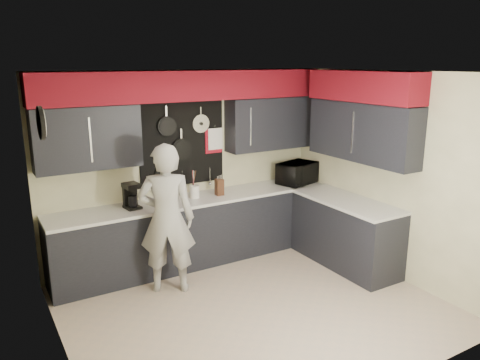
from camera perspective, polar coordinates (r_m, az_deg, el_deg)
ground at (r=5.51m, az=1.56°, el=-15.17°), size 4.00×4.00×0.00m
back_wall_assembly at (r=6.25m, az=-6.16°, el=7.81°), size 4.00×0.36×2.60m
right_wall_assembly at (r=6.22m, az=15.04°, el=6.75°), size 0.36×3.50×2.60m
left_wall_assembly at (r=4.33m, az=-21.48°, el=-5.28°), size 0.05×3.50×2.60m
base_cabinets at (r=6.42m, az=-0.10°, el=-6.21°), size 3.95×2.20×0.92m
microwave at (r=7.05m, az=6.98°, el=0.84°), size 0.66×0.54×0.32m
knife_block at (r=6.40m, az=-2.53°, el=-0.88°), size 0.11×0.11×0.22m
utensil_crock at (r=6.31m, az=-5.56°, el=-1.41°), size 0.13×0.13×0.17m
coffee_maker at (r=5.99m, az=-13.13°, el=-1.78°), size 0.20×0.24×0.32m
person at (r=5.59m, az=-8.91°, el=-4.71°), size 0.79×0.68×1.81m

